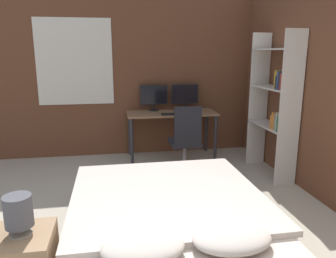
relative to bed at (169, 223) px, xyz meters
The scene contains 10 objects.
wall_back 3.17m from the bed, 86.83° to the left, with size 12.00×0.08×2.70m.
bed is the anchor object (origin of this frame).
bedside_lamp 1.30m from the bed, 153.78° to the right, with size 0.18×0.18×0.27m.
desk 2.67m from the bed, 79.09° to the left, with size 1.46×0.62×0.77m.
monitor_left 2.91m from the bed, 85.25° to the left, with size 0.47×0.16×0.43m.
monitor_right 3.00m from the bed, 74.71° to the left, with size 0.47×0.16×0.43m.
keyboard 2.49m from the bed, 78.18° to the left, with size 0.40×0.13×0.02m.
computer_mouse 2.57m from the bed, 71.67° to the left, with size 0.07×0.05×0.04m.
office_chair 1.98m from the bed, 73.02° to the left, with size 0.52×0.52×1.00m.
bookshelf 2.48m from the bed, 40.75° to the left, with size 0.30×0.95×2.01m.
Camera 1 is at (-0.65, -1.39, 1.73)m, focal length 35.00 mm.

